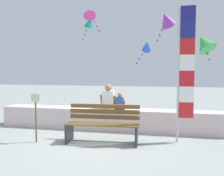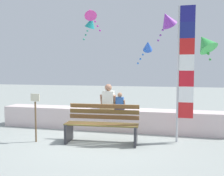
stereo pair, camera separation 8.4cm
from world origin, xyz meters
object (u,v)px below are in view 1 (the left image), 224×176
(person_child, at_px, (120,103))
(kite_purple, at_px, (166,20))
(person_adult, at_px, (108,99))
(flag_banner, at_px, (184,67))
(kite_magenta, at_px, (89,13))
(sign_post, at_px, (36,113))
(kite_teal, at_px, (90,23))
(kite_blue, at_px, (147,46))
(kite_green, at_px, (204,43))
(park_bench, at_px, (103,125))

(person_child, height_order, kite_purple, kite_purple)
(person_adult, xyz_separation_m, flag_banner, (2.01, -0.84, 0.90))
(kite_magenta, bearing_deg, sign_post, -88.76)
(person_child, xyz_separation_m, kite_teal, (-1.88, 3.23, 2.90))
(flag_banner, bearing_deg, sign_post, -167.83)
(person_adult, distance_m, sign_post, 2.11)
(kite_blue, xyz_separation_m, kite_green, (2.01, -1.67, -0.09))
(kite_green, distance_m, sign_post, 5.74)
(flag_banner, xyz_separation_m, kite_blue, (-1.19, 4.32, 0.92))
(flag_banner, height_order, kite_purple, kite_purple)
(kite_teal, xyz_separation_m, kite_purple, (3.14, -0.80, -0.15))
(park_bench, height_order, sign_post, sign_post)
(park_bench, distance_m, kite_green, 4.60)
(person_adult, bearing_deg, kite_green, 32.64)
(park_bench, xyz_separation_m, kite_blue, (0.66, 4.72, 2.28))
(kite_blue, xyz_separation_m, kite_magenta, (-2.31, -0.45, 1.37))
(person_child, xyz_separation_m, flag_banner, (1.67, -0.84, 0.99))
(person_adult, height_order, kite_blue, kite_blue)
(person_adult, bearing_deg, flag_banner, -22.67)
(flag_banner, relative_size, sign_post, 2.75)
(park_bench, height_order, kite_teal, kite_teal)
(kite_blue, bearing_deg, person_child, -97.84)
(kite_blue, relative_size, kite_purple, 0.94)
(person_adult, xyz_separation_m, kite_green, (2.82, 1.81, 1.73))
(kite_blue, distance_m, kite_magenta, 2.73)
(person_adult, bearing_deg, person_child, 0.05)
(kite_blue, distance_m, kite_teal, 2.57)
(person_child, bearing_deg, kite_magenta, 121.20)
(person_adult, relative_size, kite_magenta, 0.65)
(park_bench, bearing_deg, kite_blue, 82.02)
(flag_banner, xyz_separation_m, sign_post, (-3.41, -0.73, -1.09))
(kite_green, bearing_deg, kite_blue, 140.20)
(person_adult, height_order, sign_post, person_adult)
(kite_green, bearing_deg, kite_teal, 162.01)
(kite_teal, bearing_deg, flag_banner, -48.83)
(sign_post, bearing_deg, kite_teal, 91.77)
(person_adult, relative_size, kite_blue, 0.68)
(flag_banner, relative_size, kite_teal, 3.09)
(kite_green, bearing_deg, sign_post, -141.30)
(person_child, bearing_deg, kite_teal, 120.26)
(park_bench, xyz_separation_m, kite_magenta, (-1.65, 4.27, 3.65))
(kite_magenta, height_order, sign_post, kite_magenta)
(park_bench, relative_size, kite_purple, 1.57)
(person_adult, height_order, kite_purple, kite_purple)
(sign_post, bearing_deg, flag_banner, 12.17)
(flag_banner, distance_m, sign_post, 3.65)
(park_bench, height_order, person_adult, person_adult)
(person_adult, relative_size, kite_teal, 0.69)
(sign_post, bearing_deg, park_bench, 12.27)
(person_child, distance_m, kite_green, 3.57)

